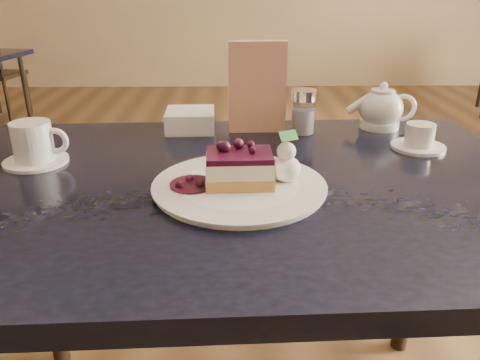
{
  "coord_description": "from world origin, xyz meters",
  "views": [
    {
      "loc": [
        -0.25,
        -0.73,
        1.19
      ],
      "look_at": [
        -0.23,
        0.04,
        0.86
      ],
      "focal_mm": 35.0,
      "sensor_mm": 36.0,
      "label": 1
    }
  ],
  "objects_px": {
    "tea_set": "(388,115)",
    "main_table": "(238,215)",
    "dessert_plate": "(239,187)",
    "cheesecake_slice": "(239,169)",
    "coffee_set": "(35,145)"
  },
  "relations": [
    {
      "from": "cheesecake_slice",
      "to": "coffee_set",
      "type": "bearing_deg",
      "value": 159.19
    },
    {
      "from": "tea_set",
      "to": "cheesecake_slice",
      "type": "bearing_deg",
      "value": -137.02
    },
    {
      "from": "main_table",
      "to": "coffee_set",
      "type": "height_order",
      "value": "coffee_set"
    },
    {
      "from": "dessert_plate",
      "to": "cheesecake_slice",
      "type": "xyz_separation_m",
      "value": [
        0.0,
        -0.0,
        0.04
      ]
    },
    {
      "from": "tea_set",
      "to": "dessert_plate",
      "type": "bearing_deg",
      "value": -137.02
    },
    {
      "from": "coffee_set",
      "to": "main_table",
      "type": "bearing_deg",
      "value": -12.56
    },
    {
      "from": "cheesecake_slice",
      "to": "tea_set",
      "type": "height_order",
      "value": "tea_set"
    },
    {
      "from": "main_table",
      "to": "tea_set",
      "type": "height_order",
      "value": "tea_set"
    },
    {
      "from": "main_table",
      "to": "coffee_set",
      "type": "distance_m",
      "value": 0.48
    },
    {
      "from": "tea_set",
      "to": "main_table",
      "type": "bearing_deg",
      "value": -141.52
    },
    {
      "from": "cheesecake_slice",
      "to": "dessert_plate",
      "type": "bearing_deg",
      "value": 133.04
    },
    {
      "from": "dessert_plate",
      "to": "cheesecake_slice",
      "type": "bearing_deg",
      "value": -45.0
    },
    {
      "from": "cheesecake_slice",
      "to": "coffee_set",
      "type": "relative_size",
      "value": 0.89
    },
    {
      "from": "main_table",
      "to": "tea_set",
      "type": "xyz_separation_m",
      "value": [
        0.41,
        0.32,
        0.13
      ]
    },
    {
      "from": "cheesecake_slice",
      "to": "coffee_set",
      "type": "xyz_separation_m",
      "value": [
        -0.45,
        0.15,
        -0.0
      ]
    }
  ]
}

